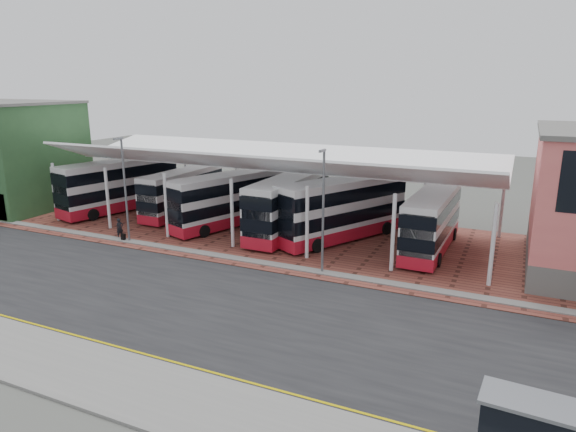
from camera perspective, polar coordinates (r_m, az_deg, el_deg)
name	(u,v)px	position (r m, az deg, el deg)	size (l,w,h in m)	color
ground	(248,305)	(29.11, -4.47, -9.79)	(140.00, 140.00, 0.00)	#434540
road	(239,312)	(28.33, -5.47, -10.52)	(120.00, 14.00, 0.02)	black
forecourt	(354,244)	(39.58, 7.29, -3.08)	(72.00, 16.00, 0.06)	brown
sidewalk	(139,388)	(22.63, -16.19, -17.92)	(120.00, 4.00, 0.14)	slate
north_kerb	(293,268)	(34.21, 0.60, -5.79)	(120.00, 0.80, 0.14)	slate
yellow_line_near	(170,365)	(23.95, -12.96, -15.86)	(120.00, 0.12, 0.01)	#BCA500
yellow_line_far	(174,362)	(24.15, -12.51, -15.55)	(120.00, 0.12, 0.01)	#BCA500
canopy	(265,161)	(42.08, -2.54, 6.16)	(37.00, 11.63, 7.07)	silver
shop_green	(28,156)	(55.33, -26.90, 5.94)	(6.40, 10.20, 10.22)	#2E572E
lamp_west	(125,187)	(40.65, -17.68, 3.11)	(0.16, 0.90, 8.07)	slate
lamp_east	(323,208)	(32.27, 3.92, 0.89)	(0.16, 0.90, 8.07)	slate
bus_0	(119,186)	(51.34, -18.25, 3.20)	(5.47, 12.00, 4.82)	silver
bus_1	(182,193)	(48.34, -11.65, 2.55)	(2.60, 10.02, 4.12)	silver
bus_2	(228,200)	(43.78, -6.73, 1.73)	(6.00, 11.09, 4.48)	silver
bus_3	(289,206)	(41.35, 0.07, 1.17)	(2.85, 11.26, 4.64)	silver
bus_4	(342,210)	(39.97, 6.05, 0.71)	(7.70, 11.49, 4.77)	silver
bus_5	(432,222)	(38.56, 15.69, -0.65)	(2.79, 10.50, 4.31)	silver
pedestrian	(120,228)	(42.54, -18.19, -1.30)	(0.58, 0.38, 1.58)	black
suitcase	(123,237)	(41.87, -17.83, -2.26)	(0.32, 0.23, 0.54)	black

